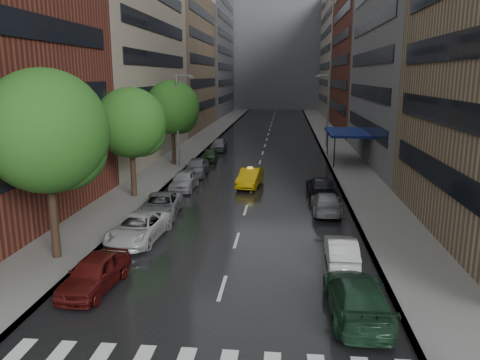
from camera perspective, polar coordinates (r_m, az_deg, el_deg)
ground at (r=17.23m, az=-4.03°, el=-18.76°), size 220.00×220.00×0.00m
road at (r=65.16m, az=3.21°, el=4.73°), size 14.00×140.00×0.01m
sidewalk_left at (r=66.12m, az=-4.63°, el=4.88°), size 4.00×140.00×0.15m
sidewalk_right at (r=65.42m, az=11.14°, el=4.60°), size 4.00×140.00×0.15m
buildings_left at (r=75.68m, az=-8.34°, el=17.85°), size 8.00×108.00×38.00m
buildings_right at (r=72.53m, az=16.08°, el=16.98°), size 8.05×109.10×36.00m
building_far at (r=132.70m, az=4.55°, el=15.65°), size 40.00×14.00×32.00m
tree_near at (r=23.80m, az=-22.58°, el=5.48°), size 5.86×5.86×9.34m
tree_mid at (r=35.04m, az=-13.18°, el=6.79°), size 5.13×5.13×8.17m
tree_far at (r=47.30m, az=-8.24°, el=8.74°), size 5.36×5.36×8.54m
taxi at (r=38.45m, az=1.23°, el=0.30°), size 2.09×4.66×1.49m
parked_cars_left at (r=36.30m, az=-7.30°, el=-0.55°), size 2.79×42.40×1.59m
parked_cars_right at (r=27.18m, az=11.30°, el=-5.26°), size 2.26×23.57×1.56m
street_lamp_left at (r=45.84m, az=-7.53°, el=7.44°), size 1.74×0.22×9.00m
street_lamp_right at (r=59.86m, az=10.56°, el=8.53°), size 1.74×0.22×9.00m
awning at (r=50.25m, az=12.88°, el=5.67°), size 4.00×8.00×3.12m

